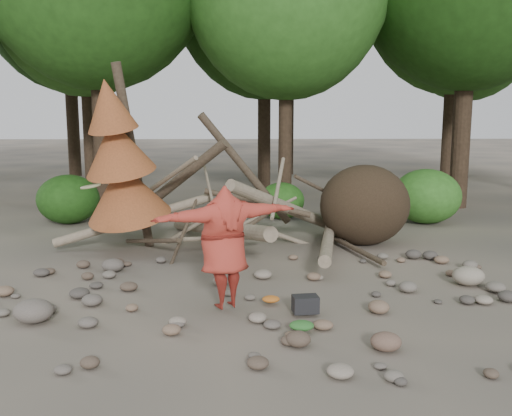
{
  "coord_description": "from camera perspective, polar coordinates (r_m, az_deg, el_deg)",
  "views": [
    {
      "loc": [
        -0.38,
        -9.4,
        3.24
      ],
      "look_at": [
        -0.13,
        1.5,
        1.4
      ],
      "focal_mm": 40.0,
      "sensor_mm": 36.0,
      "label": 1
    }
  ],
  "objects": [
    {
      "name": "dead_conifer",
      "position": [
        13.11,
        -13.4,
        4.38
      ],
      "size": [
        2.06,
        2.16,
        4.35
      ],
      "color": "#4C3F30",
      "rests_on": "ground"
    },
    {
      "name": "boulder_front_right",
      "position": [
        8.23,
        12.87,
        -12.9
      ],
      "size": [
        0.43,
        0.39,
        0.26
      ],
      "primitive_type": "ellipsoid",
      "color": "brown",
      "rests_on": "ground"
    },
    {
      "name": "cloth_green",
      "position": [
        8.66,
        4.58,
        -11.94
      ],
      "size": [
        0.37,
        0.31,
        0.14
      ],
      "primitive_type": "ellipsoid",
      "color": "#2C6629",
      "rests_on": "ground"
    },
    {
      "name": "ground",
      "position": [
        9.95,
        0.94,
        -9.43
      ],
      "size": [
        120.0,
        120.0,
        0.0
      ],
      "primitive_type": "plane",
      "color": "#514C44",
      "rests_on": "ground"
    },
    {
      "name": "backpack",
      "position": [
        9.33,
        4.96,
        -9.9
      ],
      "size": [
        0.44,
        0.32,
        0.27
      ],
      "primitive_type": "cube",
      "rotation": [
        0.0,
        0.0,
        0.12
      ],
      "color": "black",
      "rests_on": "ground"
    },
    {
      "name": "bush_mid",
      "position": [
        17.45,
        2.57,
        0.74
      ],
      "size": [
        1.4,
        1.4,
        1.12
      ],
      "primitive_type": "ellipsoid",
      "color": "#2B621C",
      "rests_on": "ground"
    },
    {
      "name": "boulder_mid_left",
      "position": [
        12.11,
        -14.12,
        -5.57
      ],
      "size": [
        0.45,
        0.41,
        0.27
      ],
      "primitive_type": "ellipsoid",
      "color": "#5B544C",
      "rests_on": "ground"
    },
    {
      "name": "cloth_orange",
      "position": [
        9.81,
        1.5,
        -9.37
      ],
      "size": [
        0.3,
        0.25,
        0.11
      ],
      "primitive_type": "ellipsoid",
      "color": "#B9621F",
      "rests_on": "ground"
    },
    {
      "name": "deadfall_pile",
      "position": [
        14.04,
        8.54,
        0.09
      ],
      "size": [
        8.55,
        5.24,
        3.3
      ],
      "color": "#332619",
      "rests_on": "ground"
    },
    {
      "name": "boulder_front_left",
      "position": [
        9.65,
        -21.37,
        -9.57
      ],
      "size": [
        0.62,
        0.55,
        0.37
      ],
      "primitive_type": "ellipsoid",
      "color": "#655D54",
      "rests_on": "ground"
    },
    {
      "name": "boulder_mid_right",
      "position": [
        11.57,
        20.47,
        -6.38
      ],
      "size": [
        0.6,
        0.54,
        0.36
      ],
      "primitive_type": "ellipsoid",
      "color": "gray",
      "rests_on": "ground"
    },
    {
      "name": "bush_right",
      "position": [
        17.43,
        16.67,
        1.13
      ],
      "size": [
        2.0,
        2.0,
        1.6
      ],
      "primitive_type": "ellipsoid",
      "color": "#357524",
      "rests_on": "ground"
    },
    {
      "name": "bush_left",
      "position": [
        17.55,
        -18.27,
        0.85
      ],
      "size": [
        1.8,
        1.8,
        1.44
      ],
      "primitive_type": "ellipsoid",
      "color": "#204E14",
      "rests_on": "ground"
    },
    {
      "name": "frisbee_thrower",
      "position": [
        9.25,
        -3.2,
        -3.89
      ],
      "size": [
        3.41,
        1.68,
        2.12
      ],
      "color": "#AA3226",
      "rests_on": "ground"
    }
  ]
}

